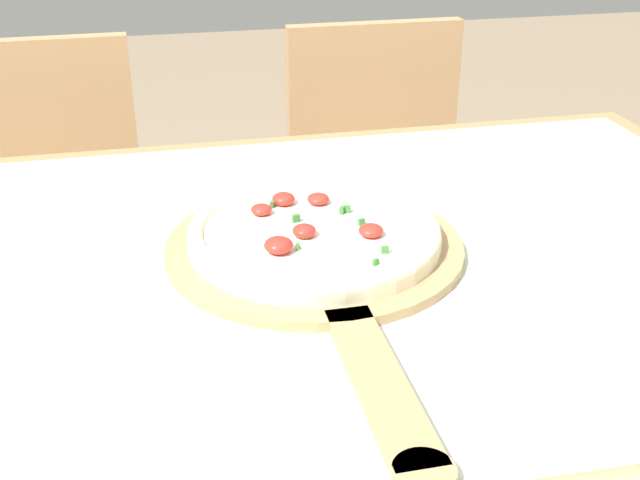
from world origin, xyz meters
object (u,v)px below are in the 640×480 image
object	(u,v)px
pizza_peel	(320,258)
chair_left	(52,232)
chair_right	(382,201)
pizza	(314,232)

from	to	relation	value
pizza_peel	chair_left	size ratio (longest dim) A/B	0.67
chair_right	pizza	bearing A→B (deg)	-112.82
pizza_peel	chair_right	world-z (taller)	chair_right
pizza	chair_left	xyz separation A→B (m)	(-0.39, 0.74, -0.31)
chair_left	chair_right	xyz separation A→B (m)	(0.70, 0.00, 0.00)
pizza	chair_left	distance (m)	0.89
pizza	chair_right	world-z (taller)	chair_right
pizza_peel	chair_right	distance (m)	0.87
pizza	chair_left	size ratio (longest dim) A/B	0.34
pizza_peel	chair_left	world-z (taller)	chair_left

